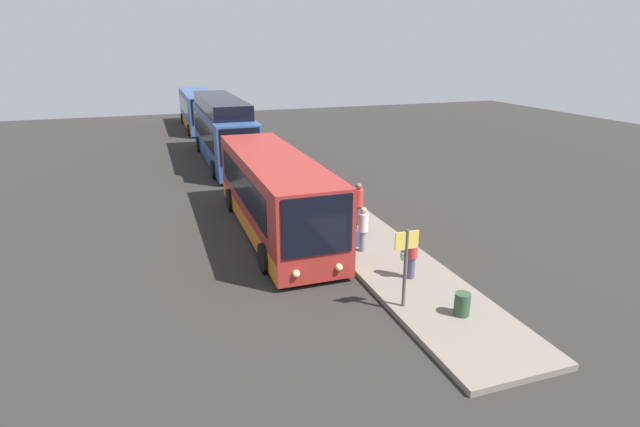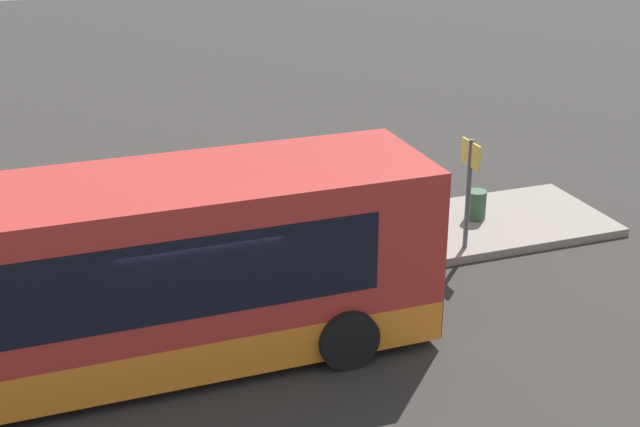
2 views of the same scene
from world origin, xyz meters
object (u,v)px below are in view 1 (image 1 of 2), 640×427
at_px(bus_lead, 274,194).
at_px(sign_post, 406,258).
at_px(bus_third, 199,110).
at_px(bus_second, 223,133).
at_px(trash_bin, 462,304).
at_px(passenger_with_bags, 411,253).
at_px(passenger_boarding, 358,202).
at_px(suitcase, 357,237).
at_px(passenger_waiting, 363,227).

xyz_separation_m(bus_lead, sign_post, (7.55, 1.86, 0.12)).
bearing_deg(bus_third, bus_lead, 0.00).
xyz_separation_m(bus_second, trash_bin, (22.11, 3.16, -1.35)).
height_order(bus_lead, passenger_with_bags, bus_lead).
height_order(bus_second, trash_bin, bus_second).
xyz_separation_m(bus_lead, passenger_boarding, (0.84, 3.32, -0.43)).
height_order(bus_second, sign_post, bus_second).
relative_size(suitcase, sign_post, 0.38).
height_order(passenger_boarding, sign_post, sign_post).
bearing_deg(passenger_waiting, passenger_boarding, 167.11).
distance_m(passenger_boarding, trash_bin, 7.71).
xyz_separation_m(passenger_boarding, trash_bin, (7.68, -0.16, -0.63)).
relative_size(passenger_with_bags, trash_bin, 2.45).
distance_m(bus_lead, bus_third, 28.04).
bearing_deg(passenger_with_bags, bus_third, 24.26).
bearing_deg(passenger_with_bags, passenger_waiting, 31.73).
distance_m(passenger_boarding, suitcase, 2.41).
relative_size(bus_lead, bus_second, 0.87).
bearing_deg(sign_post, passenger_with_bags, 145.24).
distance_m(bus_lead, passenger_with_bags, 6.71).
bearing_deg(bus_second, passenger_boarding, 12.95).
xyz_separation_m(sign_post, trash_bin, (0.97, 1.29, -1.17)).
bearing_deg(passenger_boarding, sign_post, -177.68).
bearing_deg(passenger_boarding, passenger_with_bags, -169.72).
xyz_separation_m(bus_lead, bus_third, (-28.04, -0.00, 0.03)).
relative_size(bus_third, passenger_with_bags, 7.02).
bearing_deg(bus_second, passenger_with_bags, 8.50).
height_order(suitcase, sign_post, sign_post).
height_order(bus_second, passenger_with_bags, bus_second).
distance_m(passenger_with_bags, suitcase, 3.16).
bearing_deg(trash_bin, passenger_with_bags, -174.83).
bearing_deg(bus_second, bus_third, -180.00).
relative_size(passenger_with_bags, sign_post, 0.68).
relative_size(passenger_boarding, passenger_with_bags, 1.11).
bearing_deg(passenger_with_bags, sign_post, 164.58).
relative_size(bus_lead, suitcase, 12.35).
height_order(bus_lead, sign_post, bus_lead).
bearing_deg(bus_lead, bus_third, -180.00).
bearing_deg(bus_second, suitcase, 8.11).
xyz_separation_m(bus_second, passenger_boarding, (14.43, 3.32, -0.71)).
bearing_deg(trash_bin, bus_lead, -159.66).
bearing_deg(bus_lead, passenger_waiting, 34.28).
bearing_deg(passenger_waiting, bus_second, -165.38).
bearing_deg(sign_post, trash_bin, 53.15).
height_order(bus_lead, trash_bin, bus_lead).
xyz_separation_m(bus_second, sign_post, (21.14, 1.86, -0.17)).
relative_size(passenger_waiting, suitcase, 1.90).
height_order(bus_lead, passenger_waiting, bus_lead).
bearing_deg(bus_second, bus_lead, -0.00).
bearing_deg(sign_post, bus_third, -177.00).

